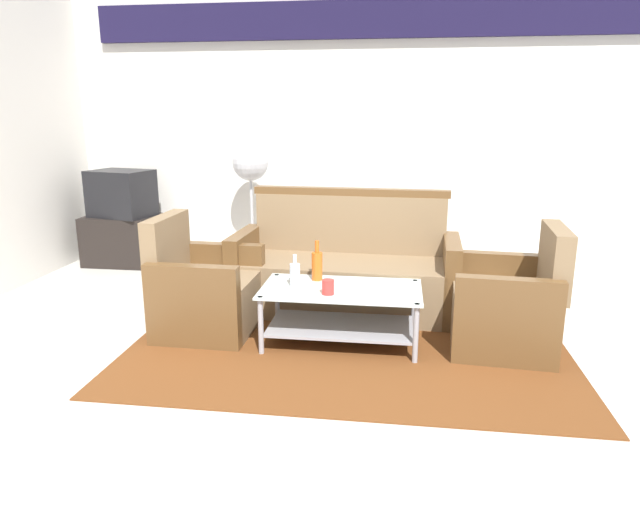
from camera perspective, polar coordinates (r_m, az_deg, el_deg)
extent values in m
plane|color=beige|center=(3.41, 2.54, -13.55)|extent=(14.00, 14.00, 0.00)
cube|color=silver|center=(6.07, 5.49, 12.44)|extent=(6.52, 0.12, 2.80)
cube|color=#191433|center=(6.04, 5.71, 22.61)|extent=(5.76, 0.08, 0.36)
cube|color=brown|center=(4.09, 2.93, -8.54)|extent=(2.99, 2.15, 0.01)
cube|color=#7F6647|center=(4.61, 2.44, -3.02)|extent=(1.63, 0.77, 0.42)
cube|color=#7F6647|center=(4.80, 3.04, 3.23)|extent=(1.60, 0.21, 0.48)
cube|color=brown|center=(4.54, 13.01, -2.32)|extent=(0.15, 0.70, 0.62)
cube|color=brown|center=(4.76, -7.60, -1.30)|extent=(0.15, 0.70, 0.62)
cube|color=brown|center=(4.76, 3.08, 6.43)|extent=(1.64, 0.17, 0.06)
cube|color=#7F6647|center=(4.29, -11.02, -4.73)|extent=(0.67, 0.61, 0.40)
cube|color=#7F6647|center=(4.29, -15.18, 0.93)|extent=(0.13, 0.60, 0.45)
cube|color=brown|center=(4.56, -9.66, -2.34)|extent=(0.66, 0.11, 0.58)
cube|color=brown|center=(3.97, -12.70, -5.02)|extent=(0.66, 0.11, 0.58)
cube|color=#7F6647|center=(4.12, 17.75, -5.99)|extent=(0.71, 0.65, 0.40)
cube|color=#7F6647|center=(4.04, 22.58, -0.49)|extent=(0.17, 0.61, 0.45)
cube|color=brown|center=(3.78, 18.28, -6.42)|extent=(0.67, 0.15, 0.58)
cube|color=brown|center=(4.40, 17.48, -3.43)|extent=(0.67, 0.15, 0.58)
cube|color=silver|center=(3.91, 2.15, -3.40)|extent=(1.10, 0.60, 0.02)
cube|color=#9E9EA5|center=(4.00, 2.11, -7.12)|extent=(1.00, 0.52, 0.02)
cylinder|color=#9E9EA5|center=(4.29, -4.34, -4.51)|extent=(0.04, 0.04, 0.40)
cylinder|color=#9E9EA5|center=(4.20, 9.45, -5.08)|extent=(0.04, 0.04, 0.40)
cylinder|color=#9E9EA5|center=(3.81, -5.99, -7.00)|extent=(0.04, 0.04, 0.40)
cylinder|color=#9E9EA5|center=(3.72, 9.62, -7.73)|extent=(0.04, 0.04, 0.40)
cylinder|color=#D85919|center=(4.06, -0.30, -1.10)|extent=(0.08, 0.08, 0.20)
cylinder|color=#D85919|center=(4.03, -0.30, 0.89)|extent=(0.03, 0.03, 0.09)
cylinder|color=silver|center=(3.94, -2.54, -1.96)|extent=(0.07, 0.07, 0.16)
cylinder|color=silver|center=(3.91, -2.56, -0.38)|extent=(0.03, 0.03, 0.07)
cylinder|color=red|center=(3.76, 0.81, -3.20)|extent=(0.08, 0.08, 0.10)
cube|color=black|center=(6.39, -18.99, 1.49)|extent=(0.80, 0.50, 0.52)
cube|color=black|center=(6.30, -19.36, 5.92)|extent=(0.69, 0.57, 0.48)
cube|color=black|center=(6.47, -18.07, 6.23)|extent=(0.50, 0.13, 0.36)
cylinder|color=#2D2D33|center=(6.00, -6.72, -1.01)|extent=(0.32, 0.32, 0.03)
cylinder|color=#B2B2B7|center=(5.89, -6.86, 3.59)|extent=(0.03, 0.03, 0.95)
sphere|color=#B2B2B7|center=(5.82, -7.03, 9.24)|extent=(0.36, 0.36, 0.36)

